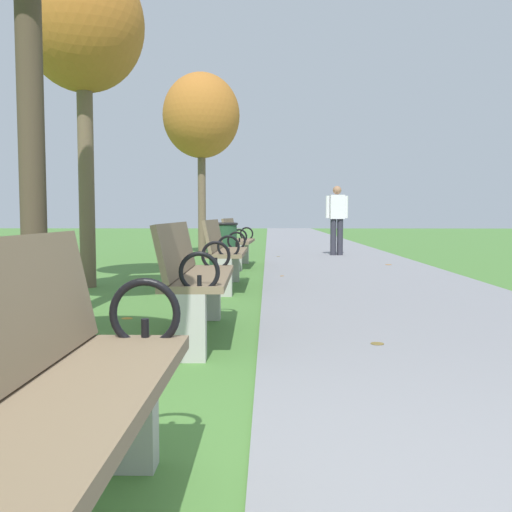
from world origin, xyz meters
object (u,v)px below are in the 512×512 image
at_px(park_bench_1, 32,410).
at_px(park_bench_3, 224,251).
at_px(park_bench_4, 237,241).
at_px(park_bench_2, 195,276).
at_px(trash_bin, 223,249).
at_px(pedestrian_walking, 337,216).
at_px(tree_4, 201,117).
at_px(tree_3, 83,29).

bearing_deg(park_bench_1, park_bench_3, 90.00).
xyz_separation_m(park_bench_3, park_bench_4, (0.00, 3.10, 0.00)).
distance_m(park_bench_2, trash_bin, 4.66).
bearing_deg(pedestrian_walking, trash_bin, -118.16).
relative_size(park_bench_3, park_bench_4, 0.99).
bearing_deg(park_bench_3, tree_4, 99.34).
bearing_deg(park_bench_4, tree_3, -121.09).
relative_size(park_bench_3, tree_4, 0.38).
xyz_separation_m(tree_3, pedestrian_walking, (4.00, 5.92, -2.44)).
bearing_deg(tree_4, pedestrian_walking, -0.11).
bearing_deg(tree_3, park_bench_3, -2.51).
xyz_separation_m(tree_4, pedestrian_walking, (3.17, -0.01, -2.32)).
bearing_deg(park_bench_1, tree_3, 106.46).
relative_size(park_bench_2, trash_bin, 1.92).
bearing_deg(park_bench_2, pedestrian_walking, 76.39).
height_order(park_bench_1, pedestrian_walking, pedestrian_walking).
relative_size(park_bench_1, park_bench_3, 1.00).
relative_size(park_bench_2, park_bench_4, 0.99).
xyz_separation_m(park_bench_3, pedestrian_walking, (2.18, 6.00, 0.44)).
distance_m(park_bench_4, tree_3, 4.55).
bearing_deg(trash_bin, pedestrian_walking, 61.84).
height_order(park_bench_1, park_bench_4, same).
height_order(park_bench_1, tree_4, tree_4).
xyz_separation_m(park_bench_4, pedestrian_walking, (2.18, 2.90, 0.44)).
relative_size(park_bench_3, tree_3, 0.37).
xyz_separation_m(park_bench_1, tree_4, (-0.99, 12.09, 2.76)).
height_order(park_bench_1, park_bench_2, same).
bearing_deg(park_bench_2, park_bench_4, 90.00).
xyz_separation_m(park_bench_4, tree_4, (-0.99, 2.91, 2.76)).
xyz_separation_m(tree_3, tree_4, (0.83, 5.93, -0.12)).
xyz_separation_m(park_bench_1, trash_bin, (-0.15, 7.74, -0.06)).
bearing_deg(tree_3, pedestrian_walking, 55.96).
bearing_deg(park_bench_1, pedestrian_walking, 79.77).
xyz_separation_m(tree_3, trash_bin, (1.67, 1.57, -2.94)).
height_order(tree_3, tree_4, tree_3).
bearing_deg(park_bench_3, pedestrian_walking, 70.04).
distance_m(park_bench_3, park_bench_4, 3.10).
distance_m(park_bench_1, pedestrian_walking, 12.29).
bearing_deg(park_bench_4, park_bench_2, -90.00).
relative_size(park_bench_4, tree_4, 0.38).
xyz_separation_m(pedestrian_walking, trash_bin, (-2.33, -4.35, -0.50)).
bearing_deg(trash_bin, park_bench_1, -88.91).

